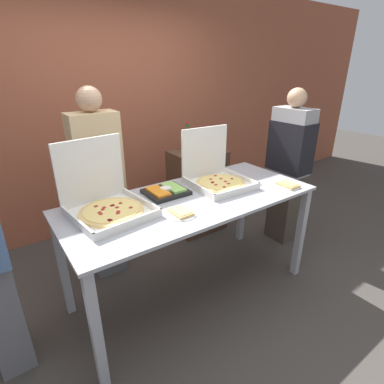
{
  "coord_description": "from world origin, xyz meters",
  "views": [
    {
      "loc": [
        -1.24,
        -1.73,
        1.87
      ],
      "look_at": [
        0.0,
        0.0,
        0.96
      ],
      "focal_mm": 28.0,
      "sensor_mm": 36.0,
      "label": 1
    }
  ],
  "objects_px": {
    "soda_can_silver": "(197,141)",
    "paper_plate_front_center": "(288,185)",
    "paper_plate_front_right": "(181,213)",
    "person_guest_cap": "(100,184)",
    "pizza_box_near_right": "(216,175)",
    "pizza_box_far_right": "(106,201)",
    "person_server_vest": "(289,160)",
    "soda_can_colored": "(204,145)",
    "veggie_tray": "(166,191)",
    "soda_bottle": "(188,139)"
  },
  "relations": [
    {
      "from": "soda_can_colored",
      "to": "person_server_vest",
      "type": "relative_size",
      "value": 0.07
    },
    {
      "from": "pizza_box_near_right",
      "to": "person_server_vest",
      "type": "height_order",
      "value": "person_server_vest"
    },
    {
      "from": "person_guest_cap",
      "to": "pizza_box_near_right",
      "type": "bearing_deg",
      "value": 143.66
    },
    {
      "from": "soda_can_silver",
      "to": "person_guest_cap",
      "type": "height_order",
      "value": "person_guest_cap"
    },
    {
      "from": "pizza_box_near_right",
      "to": "veggie_tray",
      "type": "xyz_separation_m",
      "value": [
        -0.46,
        0.07,
        -0.06
      ]
    },
    {
      "from": "pizza_box_far_right",
      "to": "person_server_vest",
      "type": "bearing_deg",
      "value": -7.0
    },
    {
      "from": "pizza_box_near_right",
      "to": "soda_can_silver",
      "type": "xyz_separation_m",
      "value": [
        0.49,
        0.95,
        0.04
      ]
    },
    {
      "from": "paper_plate_front_right",
      "to": "veggie_tray",
      "type": "bearing_deg",
      "value": 74.7
    },
    {
      "from": "soda_bottle",
      "to": "person_server_vest",
      "type": "relative_size",
      "value": 0.19
    },
    {
      "from": "paper_plate_front_center",
      "to": "soda_can_colored",
      "type": "xyz_separation_m",
      "value": [
        -0.01,
        1.17,
        0.11
      ]
    },
    {
      "from": "soda_can_colored",
      "to": "veggie_tray",
      "type": "bearing_deg",
      "value": -142.83
    },
    {
      "from": "paper_plate_front_center",
      "to": "person_server_vest",
      "type": "height_order",
      "value": "person_server_vest"
    },
    {
      "from": "person_server_vest",
      "to": "soda_can_silver",
      "type": "bearing_deg",
      "value": 29.32
    },
    {
      "from": "paper_plate_front_center",
      "to": "person_guest_cap",
      "type": "bearing_deg",
      "value": 141.92
    },
    {
      "from": "soda_can_colored",
      "to": "paper_plate_front_center",
      "type": "bearing_deg",
      "value": -89.72
    },
    {
      "from": "pizza_box_far_right",
      "to": "soda_bottle",
      "type": "xyz_separation_m",
      "value": [
        1.25,
        0.8,
        0.12
      ]
    },
    {
      "from": "pizza_box_near_right",
      "to": "paper_plate_front_right",
      "type": "distance_m",
      "value": 0.64
    },
    {
      "from": "pizza_box_near_right",
      "to": "veggie_tray",
      "type": "distance_m",
      "value": 0.47
    },
    {
      "from": "person_guest_cap",
      "to": "person_server_vest",
      "type": "height_order",
      "value": "person_guest_cap"
    },
    {
      "from": "paper_plate_front_right",
      "to": "soda_can_colored",
      "type": "xyz_separation_m",
      "value": [
        1.02,
        1.07,
        0.11
      ]
    },
    {
      "from": "paper_plate_front_right",
      "to": "veggie_tray",
      "type": "relative_size",
      "value": 0.69
    },
    {
      "from": "person_guest_cap",
      "to": "soda_bottle",
      "type": "bearing_deg",
      "value": -168.01
    },
    {
      "from": "soda_can_colored",
      "to": "person_server_vest",
      "type": "bearing_deg",
      "value": -53.31
    },
    {
      "from": "paper_plate_front_right",
      "to": "soda_can_silver",
      "type": "bearing_deg",
      "value": 49.81
    },
    {
      "from": "paper_plate_front_right",
      "to": "person_guest_cap",
      "type": "relative_size",
      "value": 0.13
    },
    {
      "from": "paper_plate_front_right",
      "to": "person_server_vest",
      "type": "relative_size",
      "value": 0.13
    },
    {
      "from": "paper_plate_front_center",
      "to": "soda_can_silver",
      "type": "distance_m",
      "value": 1.36
    },
    {
      "from": "pizza_box_far_right",
      "to": "soda_can_silver",
      "type": "distance_m",
      "value": 1.73
    },
    {
      "from": "soda_can_silver",
      "to": "paper_plate_front_center",
      "type": "bearing_deg",
      "value": -91.24
    },
    {
      "from": "pizza_box_far_right",
      "to": "soda_can_silver",
      "type": "height_order",
      "value": "pizza_box_far_right"
    },
    {
      "from": "paper_plate_front_center",
      "to": "paper_plate_front_right",
      "type": "relative_size",
      "value": 0.91
    },
    {
      "from": "soda_can_silver",
      "to": "person_guest_cap",
      "type": "relative_size",
      "value": 0.07
    },
    {
      "from": "pizza_box_near_right",
      "to": "veggie_tray",
      "type": "bearing_deg",
      "value": 174.39
    },
    {
      "from": "pizza_box_far_right",
      "to": "pizza_box_near_right",
      "type": "bearing_deg",
      "value": -8.58
    },
    {
      "from": "veggie_tray",
      "to": "paper_plate_front_center",
      "type": "bearing_deg",
      "value": -27.02
    },
    {
      "from": "paper_plate_front_center",
      "to": "person_guest_cap",
      "type": "xyz_separation_m",
      "value": [
        -1.28,
        1.0,
        -0.02
      ]
    },
    {
      "from": "person_guest_cap",
      "to": "soda_can_colored",
      "type": "bearing_deg",
      "value": -172.54
    },
    {
      "from": "soda_bottle",
      "to": "person_server_vest",
      "type": "bearing_deg",
      "value": -48.09
    },
    {
      "from": "paper_plate_front_center",
      "to": "person_server_vest",
      "type": "xyz_separation_m",
      "value": [
        0.55,
        0.42,
        0.02
      ]
    },
    {
      "from": "pizza_box_far_right",
      "to": "paper_plate_front_center",
      "type": "height_order",
      "value": "pizza_box_far_right"
    },
    {
      "from": "person_guest_cap",
      "to": "person_server_vest",
      "type": "bearing_deg",
      "value": 162.41
    },
    {
      "from": "pizza_box_near_right",
      "to": "paper_plate_front_right",
      "type": "height_order",
      "value": "pizza_box_near_right"
    },
    {
      "from": "pizza_box_far_right",
      "to": "person_guest_cap",
      "type": "relative_size",
      "value": 0.33
    },
    {
      "from": "soda_can_silver",
      "to": "soda_bottle",
      "type": "bearing_deg",
      "value": -151.14
    },
    {
      "from": "soda_can_colored",
      "to": "soda_can_silver",
      "type": "bearing_deg",
      "value": 79.16
    },
    {
      "from": "pizza_box_far_right",
      "to": "paper_plate_front_center",
      "type": "bearing_deg",
      "value": -23.53
    },
    {
      "from": "soda_can_silver",
      "to": "paper_plate_front_right",
      "type": "bearing_deg",
      "value": -130.19
    },
    {
      "from": "veggie_tray",
      "to": "soda_bottle",
      "type": "height_order",
      "value": "soda_bottle"
    },
    {
      "from": "paper_plate_front_right",
      "to": "soda_can_silver",
      "type": "height_order",
      "value": "soda_can_silver"
    },
    {
      "from": "pizza_box_far_right",
      "to": "soda_bottle",
      "type": "bearing_deg",
      "value": 26.04
    }
  ]
}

